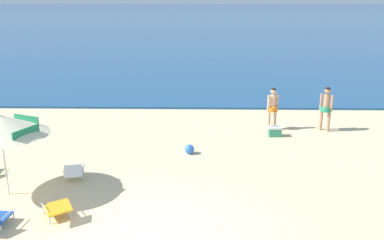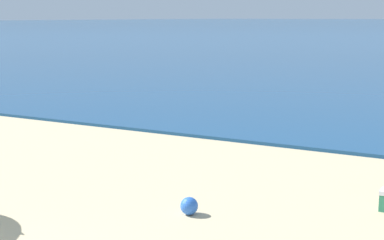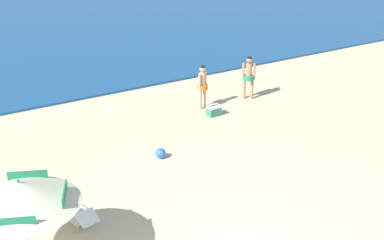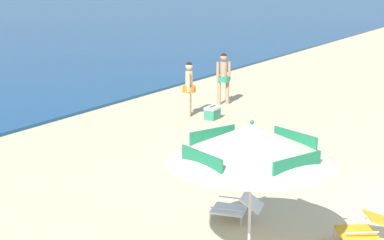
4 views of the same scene
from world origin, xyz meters
name	(u,v)px [view 4 (image 4 of 4)]	position (x,y,z in m)	size (l,w,h in m)	color
beach_umbrella_striped_main	(251,143)	(-4.09, 2.39, 1.98)	(3.33, 3.33, 2.32)	silver
lounge_chair_under_umbrella	(237,207)	(-2.59, 3.35, 0.27)	(0.73, 0.99, 0.53)	white
lounge_chair_beside_umbrella	(364,227)	(-2.31, 1.14, 0.28)	(0.92, 1.01, 0.50)	gold
person_standing_near_shore	(189,85)	(4.05, 8.43, 1.01)	(0.47, 0.43, 1.74)	#D8A87F
person_standing_beside	(223,75)	(6.17, 8.32, 1.04)	(0.44, 0.44, 1.80)	tan
cooler_box	(212,113)	(4.03, 7.56, 0.20)	(0.50, 0.36, 0.43)	#2D7F5B
beach_ball	(218,149)	(0.75, 5.58, 0.17)	(0.33, 0.33, 0.33)	blue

